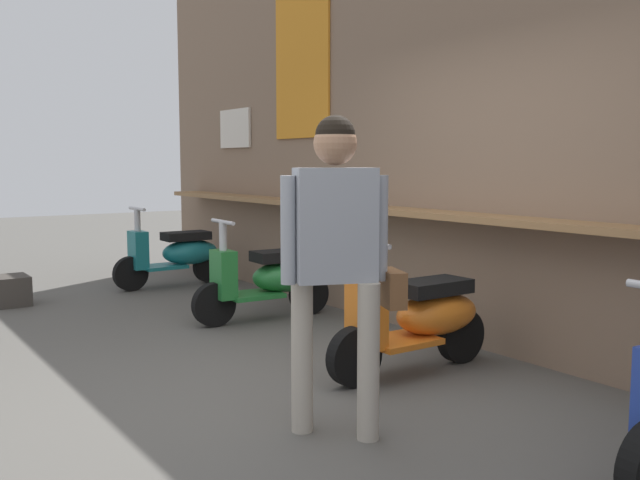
# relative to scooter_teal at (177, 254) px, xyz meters

# --- Properties ---
(ground_plane) EXTENTS (33.41, 33.41, 0.00)m
(ground_plane) POSITION_rel_scooter_teal_xyz_m (4.24, -1.08, -0.39)
(ground_plane) COLOR #56544F
(market_stall_facade) EXTENTS (11.93, 0.61, 3.77)m
(market_stall_facade) POSITION_rel_scooter_teal_xyz_m (4.24, 0.94, 1.49)
(market_stall_facade) COLOR #7F6651
(market_stall_facade) RESTS_ON ground_plane
(scooter_teal) EXTENTS (0.46, 1.40, 0.97)m
(scooter_teal) POSITION_rel_scooter_teal_xyz_m (0.00, 0.00, 0.00)
(scooter_teal) COLOR #197075
(scooter_teal) RESTS_ON ground_plane
(scooter_green) EXTENTS (0.48, 1.40, 0.97)m
(scooter_green) POSITION_rel_scooter_teal_xyz_m (2.19, -0.00, 0.00)
(scooter_green) COLOR #237533
(scooter_green) RESTS_ON ground_plane
(scooter_orange) EXTENTS (0.46, 1.40, 0.97)m
(scooter_orange) POSITION_rel_scooter_teal_xyz_m (4.25, -0.00, 0.00)
(scooter_orange) COLOR orange
(scooter_orange) RESTS_ON ground_plane
(shopper_with_handbag) EXTENTS (0.45, 0.68, 1.73)m
(shopper_with_handbag) POSITION_rel_scooter_teal_xyz_m (4.85, -1.17, 0.67)
(shopper_with_handbag) COLOR #ADA393
(shopper_with_handbag) RESTS_ON ground_plane
(merchandise_crate) EXTENTS (0.42, 0.34, 0.31)m
(merchandise_crate) POSITION_rel_scooter_teal_xyz_m (0.08, -1.89, -0.23)
(merchandise_crate) COLOR #3D3833
(merchandise_crate) RESTS_ON ground_plane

